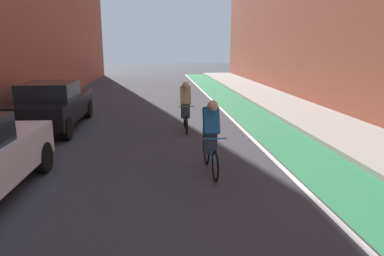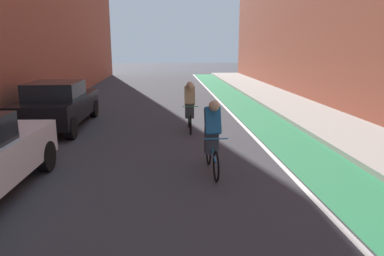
% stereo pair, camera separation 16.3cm
% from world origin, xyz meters
% --- Properties ---
extents(ground_plane, '(90.02, 90.02, 0.00)m').
position_xyz_m(ground_plane, '(0.00, 16.46, 0.00)').
color(ground_plane, '#38383D').
extents(bike_lane_paint, '(1.60, 40.92, 0.00)m').
position_xyz_m(bike_lane_paint, '(3.65, 18.46, 0.00)').
color(bike_lane_paint, '#2D8451').
rests_on(bike_lane_paint, ground).
extents(lane_divider_stripe, '(0.12, 40.92, 0.00)m').
position_xyz_m(lane_divider_stripe, '(2.75, 18.46, 0.00)').
color(lane_divider_stripe, white).
rests_on(lane_divider_stripe, ground).
extents(sidewalk_right, '(2.56, 40.92, 0.14)m').
position_xyz_m(sidewalk_right, '(5.73, 18.46, 0.07)').
color(sidewalk_right, '#A8A59E').
rests_on(sidewalk_right, ground).
extents(parked_sedan_black, '(1.85, 4.38, 1.53)m').
position_xyz_m(parked_sedan_black, '(-3.40, 17.11, 0.78)').
color(parked_sedan_black, black).
rests_on(parked_sedan_black, ground).
extents(cyclist_trailing, '(0.48, 1.67, 1.59)m').
position_xyz_m(cyclist_trailing, '(1.11, 12.48, 0.80)').
color(cyclist_trailing, black).
rests_on(cyclist_trailing, ground).
extents(cyclist_far, '(0.48, 1.67, 1.59)m').
position_xyz_m(cyclist_far, '(0.89, 16.33, 0.84)').
color(cyclist_far, black).
rests_on(cyclist_far, ground).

